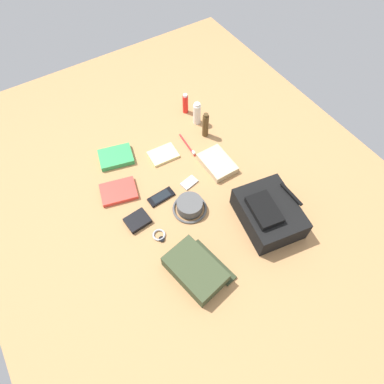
{
  "coord_description": "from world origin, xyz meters",
  "views": [
    {
      "loc": [
        0.77,
        -0.49,
        1.43
      ],
      "look_at": [
        0.0,
        0.0,
        0.04
      ],
      "focal_mm": 31.34,
      "sensor_mm": 36.0,
      "label": 1
    }
  ],
  "objects_px": {
    "travel_guidebook": "(119,192)",
    "cell_phone": "(161,197)",
    "media_player": "(189,183)",
    "paperback_novel": "(116,157)",
    "cologne_bottle": "(205,125)",
    "wristwatch": "(159,235)",
    "backpack": "(268,213)",
    "wallet": "(138,221)",
    "folded_towel": "(217,163)",
    "sunscreen_spray": "(185,104)",
    "toothpaste_tube": "(197,113)",
    "bucket_hat": "(190,206)",
    "notepad": "(163,155)",
    "toothbrush": "(188,146)",
    "toiletry_pouch": "(196,269)"
  },
  "relations": [
    {
      "from": "travel_guidebook",
      "to": "cell_phone",
      "type": "relative_size",
      "value": 1.5
    },
    {
      "from": "media_player",
      "to": "paperback_novel",
      "type": "bearing_deg",
      "value": -144.63
    },
    {
      "from": "cologne_bottle",
      "to": "wristwatch",
      "type": "bearing_deg",
      "value": -51.89
    },
    {
      "from": "backpack",
      "to": "cell_phone",
      "type": "bearing_deg",
      "value": -136.11
    },
    {
      "from": "wristwatch",
      "to": "wallet",
      "type": "bearing_deg",
      "value": -157.14
    },
    {
      "from": "cologne_bottle",
      "to": "folded_towel",
      "type": "relative_size",
      "value": 0.8
    },
    {
      "from": "media_player",
      "to": "wallet",
      "type": "relative_size",
      "value": 0.84
    },
    {
      "from": "sunscreen_spray",
      "to": "cell_phone",
      "type": "xyz_separation_m",
      "value": [
        0.46,
        -0.43,
        -0.06
      ]
    },
    {
      "from": "media_player",
      "to": "toothpaste_tube",
      "type": "bearing_deg",
      "value": 142.06
    },
    {
      "from": "cologne_bottle",
      "to": "wallet",
      "type": "bearing_deg",
      "value": -63.05
    },
    {
      "from": "bucket_hat",
      "to": "notepad",
      "type": "relative_size",
      "value": 1.14
    },
    {
      "from": "toothpaste_tube",
      "to": "travel_guidebook",
      "type": "height_order",
      "value": "toothpaste_tube"
    },
    {
      "from": "toothbrush",
      "to": "media_player",
      "type": "bearing_deg",
      "value": -30.58
    },
    {
      "from": "wristwatch",
      "to": "toothpaste_tube",
      "type": "bearing_deg",
      "value": 133.96
    },
    {
      "from": "travel_guidebook",
      "to": "notepad",
      "type": "relative_size",
      "value": 1.37
    },
    {
      "from": "bucket_hat",
      "to": "notepad",
      "type": "xyz_separation_m",
      "value": [
        -0.37,
        0.06,
        -0.02
      ]
    },
    {
      "from": "toothpaste_tube",
      "to": "toiletry_pouch",
      "type": "bearing_deg",
      "value": -32.99
    },
    {
      "from": "sunscreen_spray",
      "to": "cologne_bottle",
      "type": "xyz_separation_m",
      "value": [
        0.22,
        -0.0,
        0.01
      ]
    },
    {
      "from": "folded_towel",
      "to": "media_player",
      "type": "bearing_deg",
      "value": -84.15
    },
    {
      "from": "paperback_novel",
      "to": "folded_towel",
      "type": "relative_size",
      "value": 1.03
    },
    {
      "from": "cologne_bottle",
      "to": "paperback_novel",
      "type": "relative_size",
      "value": 0.77
    },
    {
      "from": "notepad",
      "to": "toothbrush",
      "type": "bearing_deg",
      "value": 86.68
    },
    {
      "from": "toiletry_pouch",
      "to": "wristwatch",
      "type": "xyz_separation_m",
      "value": [
        -0.24,
        -0.05,
        -0.03
      ]
    },
    {
      "from": "toiletry_pouch",
      "to": "folded_towel",
      "type": "height_order",
      "value": "toiletry_pouch"
    },
    {
      "from": "toiletry_pouch",
      "to": "bucket_hat",
      "type": "bearing_deg",
      "value": 152.73
    },
    {
      "from": "bucket_hat",
      "to": "notepad",
      "type": "distance_m",
      "value": 0.37
    },
    {
      "from": "toothpaste_tube",
      "to": "notepad",
      "type": "xyz_separation_m",
      "value": [
        0.12,
        -0.29,
        -0.06
      ]
    },
    {
      "from": "travel_guidebook",
      "to": "wallet",
      "type": "bearing_deg",
      "value": 1.26
    },
    {
      "from": "toothpaste_tube",
      "to": "paperback_novel",
      "type": "height_order",
      "value": "toothpaste_tube"
    },
    {
      "from": "notepad",
      "to": "folded_towel",
      "type": "distance_m",
      "value": 0.3
    },
    {
      "from": "media_player",
      "to": "toothbrush",
      "type": "height_order",
      "value": "toothbrush"
    },
    {
      "from": "backpack",
      "to": "sunscreen_spray",
      "type": "xyz_separation_m",
      "value": [
        -0.84,
        0.06,
        -0.0
      ]
    },
    {
      "from": "wristwatch",
      "to": "wallet",
      "type": "relative_size",
      "value": 0.65
    },
    {
      "from": "notepad",
      "to": "wallet",
      "type": "bearing_deg",
      "value": -42.88
    },
    {
      "from": "toothpaste_tube",
      "to": "toothbrush",
      "type": "bearing_deg",
      "value": -47.29
    },
    {
      "from": "paperback_novel",
      "to": "travel_guidebook",
      "type": "height_order",
      "value": "paperback_novel"
    },
    {
      "from": "wallet",
      "to": "toothpaste_tube",
      "type": "bearing_deg",
      "value": 119.77
    },
    {
      "from": "cologne_bottle",
      "to": "cell_phone",
      "type": "relative_size",
      "value": 1.16
    },
    {
      "from": "wristwatch",
      "to": "folded_towel",
      "type": "height_order",
      "value": "folded_towel"
    },
    {
      "from": "toothbrush",
      "to": "notepad",
      "type": "relative_size",
      "value": 1.19
    },
    {
      "from": "cologne_bottle",
      "to": "paperback_novel",
      "type": "height_order",
      "value": "cologne_bottle"
    },
    {
      "from": "cell_phone",
      "to": "toothbrush",
      "type": "bearing_deg",
      "value": 126.27
    },
    {
      "from": "paperback_novel",
      "to": "cell_phone",
      "type": "height_order",
      "value": "paperback_novel"
    },
    {
      "from": "media_player",
      "to": "toiletry_pouch",
      "type": "bearing_deg",
      "value": -28.44
    },
    {
      "from": "toiletry_pouch",
      "to": "folded_towel",
      "type": "bearing_deg",
      "value": 136.53
    },
    {
      "from": "backpack",
      "to": "notepad",
      "type": "distance_m",
      "value": 0.66
    },
    {
      "from": "cell_phone",
      "to": "media_player",
      "type": "relative_size",
      "value": 1.49
    },
    {
      "from": "paperback_novel",
      "to": "notepad",
      "type": "distance_m",
      "value": 0.26
    },
    {
      "from": "sunscreen_spray",
      "to": "notepad",
      "type": "distance_m",
      "value": 0.37
    },
    {
      "from": "paperback_novel",
      "to": "folded_towel",
      "type": "distance_m",
      "value": 0.55
    }
  ]
}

